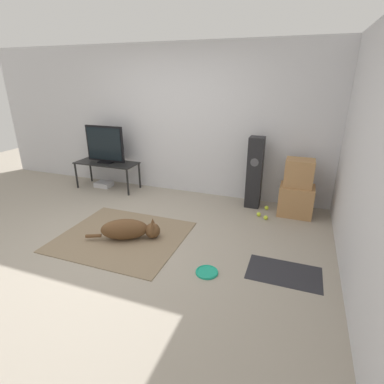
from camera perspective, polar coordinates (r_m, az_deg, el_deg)
The scene contains 16 objects.
ground_plane at distance 4.01m, azimuth -13.10°, elevation -9.61°, with size 12.00×12.00×0.00m, color #9E9384.
wall_back at distance 5.37m, azimuth -1.87°, elevation 13.24°, with size 8.00×0.06×2.55m.
wall_right at distance 2.99m, azimuth 31.18°, elevation 3.78°, with size 0.06×8.00×2.55m.
area_rug at distance 4.17m, azimuth -13.14°, elevation -8.23°, with size 1.62×1.42×0.01m.
dog at distance 4.02m, azimuth -11.86°, elevation -7.01°, with size 0.89×0.49×0.28m.
frisbee at distance 3.39m, azimuth 2.84°, elevation -14.97°, with size 0.25×0.25×0.03m.
cardboard_box_lower at distance 4.87m, azimuth 19.15°, elevation -1.51°, with size 0.50×0.40×0.47m.
cardboard_box_upper at distance 4.73m, azimuth 19.73°, elevation 3.45°, with size 0.41×0.32×0.41m.
floor_speaker at distance 4.90m, azimuth 11.85°, elevation 3.61°, with size 0.23×0.24×1.15m.
tv_stand at distance 5.88m, azimuth -15.91°, elevation 4.93°, with size 1.19×0.48×0.51m.
tv at distance 5.80m, azimuth -16.28°, elevation 8.63°, with size 0.77×0.20×0.68m.
tennis_ball_by_boxes at distance 4.64m, azimuth 13.87°, elevation -4.76°, with size 0.07×0.07×0.07m.
tennis_ball_near_speaker at distance 4.98m, azimuth 14.03°, elevation -2.93°, with size 0.07×0.07×0.07m.
tennis_ball_loose_on_carpet at distance 4.73m, azimuth 12.60°, elevation -4.16°, with size 0.07×0.07×0.07m.
game_console at distance 6.10m, azimuth -16.45°, elevation 1.42°, with size 0.32×0.24×0.09m.
door_mat at distance 3.54m, azimuth 17.12°, elevation -14.50°, with size 0.79×0.49×0.01m.
Camera 1 is at (2.00, -2.83, 2.01)m, focal length 28.00 mm.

